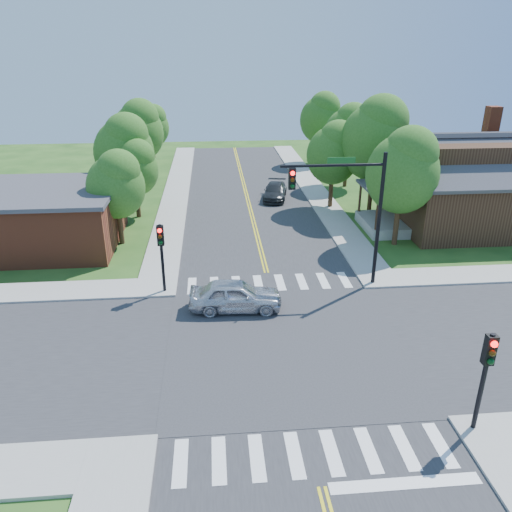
{
  "coord_description": "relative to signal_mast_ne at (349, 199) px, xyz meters",
  "views": [
    {
      "loc": [
        -2.89,
        -18.14,
        12.07
      ],
      "look_at": [
        -0.84,
        4.94,
        2.2
      ],
      "focal_mm": 35.0,
      "sensor_mm": 36.0,
      "label": 1
    }
  ],
  "objects": [
    {
      "name": "road_ns",
      "position": [
        -3.91,
        -5.59,
        -4.83
      ],
      "size": [
        10.0,
        90.0,
        0.04
      ],
      "primitive_type": "cube",
      "color": "#2D2D30",
      "rests_on": "ground"
    },
    {
      "name": "stop_bar",
      "position": [
        -1.41,
        -13.19,
        -4.85
      ],
      "size": [
        4.6,
        0.45,
        0.09
      ],
      "primitive_type": "cube",
      "color": "white",
      "rests_on": "ground"
    },
    {
      "name": "tree_w_b",
      "position": [
        -13.22,
        14.18,
        0.11
      ],
      "size": [
        4.45,
        4.23,
        7.57
      ],
      "color": "#382314",
      "rests_on": "ground"
    },
    {
      "name": "car_dgrey",
      "position": [
        -1.6,
        16.56,
        -4.21
      ],
      "size": [
        3.54,
        5.13,
        1.28
      ],
      "primitive_type": "imported",
      "rotation": [
        0.0,
        0.0,
        -0.2
      ],
      "color": "#292C2E",
      "rests_on": "ground"
    },
    {
      "name": "tree_house",
      "position": [
        2.55,
        13.74,
        -0.33
      ],
      "size": [
        4.06,
        3.86,
        6.91
      ],
      "color": "#382314",
      "rests_on": "ground"
    },
    {
      "name": "tree_w_c",
      "position": [
        -13.23,
        22.38,
        0.24
      ],
      "size": [
        4.57,
        4.34,
        7.77
      ],
      "color": "#382314",
      "rests_on": "ground"
    },
    {
      "name": "tree_bldg",
      "position": [
        -12.38,
        12.82,
        -0.99
      ],
      "size": [
        3.47,
        3.3,
        5.9
      ],
      "color": "#382314",
      "rests_on": "ground"
    },
    {
      "name": "crosswalk_north",
      "position": [
        -3.91,
        0.61,
        -4.8
      ],
      "size": [
        8.85,
        2.0,
        0.01
      ],
      "color": "white",
      "rests_on": "ground"
    },
    {
      "name": "ground",
      "position": [
        -3.91,
        -5.59,
        -4.85
      ],
      "size": [
        100.0,
        100.0,
        0.0
      ],
      "primitive_type": "plane",
      "color": "#214816",
      "rests_on": "ground"
    },
    {
      "name": "signal_mast_ne",
      "position": [
        0.0,
        0.0,
        0.0
      ],
      "size": [
        5.3,
        0.42,
        7.2
      ],
      "color": "black",
      "rests_on": "ground"
    },
    {
      "name": "tree_w_a",
      "position": [
        -12.79,
        7.38,
        -0.78
      ],
      "size": [
        3.66,
        3.47,
        6.22
      ],
      "color": "#382314",
      "rests_on": "ground"
    },
    {
      "name": "house_ne",
      "position": [
        11.19,
        8.65,
        -1.52
      ],
      "size": [
        13.05,
        8.8,
        7.11
      ],
      "color": "black",
      "rests_on": "ground"
    },
    {
      "name": "car_silver",
      "position": [
        -5.89,
        -2.16,
        -4.08
      ],
      "size": [
        2.31,
        4.7,
        1.53
      ],
      "primitive_type": "imported",
      "rotation": [
        0.0,
        0.0,
        1.52
      ],
      "color": "silver",
      "rests_on": "ground"
    },
    {
      "name": "sidewalk_nw",
      "position": [
        -19.73,
        10.23,
        -4.78
      ],
      "size": [
        40.0,
        40.0,
        0.14
      ],
      "color": "#9E9B93",
      "rests_on": "ground"
    },
    {
      "name": "tree_e_c",
      "position": [
        5.39,
        20.1,
        0.05
      ],
      "size": [
        4.4,
        4.18,
        7.49
      ],
      "color": "#382314",
      "rests_on": "ground"
    },
    {
      "name": "building_nw",
      "position": [
        -18.11,
        7.61,
        -2.97
      ],
      "size": [
        10.4,
        8.4,
        3.73
      ],
      "color": "brown",
      "rests_on": "ground"
    },
    {
      "name": "sidewalk_ne",
      "position": [
        11.9,
        10.23,
        -4.78
      ],
      "size": [
        40.0,
        40.0,
        0.14
      ],
      "color": "#9E9B93",
      "rests_on": "ground"
    },
    {
      "name": "tree_e_b",
      "position": [
        5.33,
        12.37,
        0.97
      ],
      "size": [
        5.23,
        4.97,
        8.89
      ],
      "color": "#382314",
      "rests_on": "ground"
    },
    {
      "name": "intersection_patch",
      "position": [
        -3.91,
        -5.59,
        -4.85
      ],
      "size": [
        10.2,
        10.2,
        0.06
      ],
      "primitive_type": "cube",
      "color": "#2D2D30",
      "rests_on": "ground"
    },
    {
      "name": "signal_pole_nw",
      "position": [
        -9.51,
        -0.01,
        -2.19
      ],
      "size": [
        0.34,
        0.42,
        3.8
      ],
      "color": "black",
      "rests_on": "ground"
    },
    {
      "name": "tree_e_d",
      "position": [
        4.99,
        29.84,
        0.14
      ],
      "size": [
        4.48,
        4.26,
        7.62
      ],
      "color": "#382314",
      "rests_on": "ground"
    },
    {
      "name": "tree_e_a",
      "position": [
        4.98,
        5.63,
        0.17
      ],
      "size": [
        4.51,
        4.28,
        7.67
      ],
      "color": "#382314",
      "rests_on": "ground"
    },
    {
      "name": "tree_w_d",
      "position": [
        -13.01,
        31.23,
        -0.7
      ],
      "size": [
        3.73,
        3.55,
        6.35
      ],
      "color": "#382314",
      "rests_on": "ground"
    },
    {
      "name": "centerline",
      "position": [
        -3.91,
        -5.59,
        -4.8
      ],
      "size": [
        0.3,
        90.0,
        0.01
      ],
      "color": "yellow",
      "rests_on": "ground"
    },
    {
      "name": "crosswalk_south",
      "position": [
        -3.91,
        -11.79,
        -4.8
      ],
      "size": [
        8.85,
        2.0,
        0.01
      ],
      "color": "white",
      "rests_on": "ground"
    },
    {
      "name": "signal_pole_se",
      "position": [
        1.69,
        -11.21,
        -2.19
      ],
      "size": [
        0.34,
        0.42,
        3.8
      ],
      "color": "black",
      "rests_on": "ground"
    },
    {
      "name": "road_ew",
      "position": [
        -3.91,
        -5.59,
        -4.83
      ],
      "size": [
        90.0,
        10.0,
        0.04
      ],
      "primitive_type": "cube",
      "color": "#2D2D30",
      "rests_on": "ground"
    }
  ]
}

